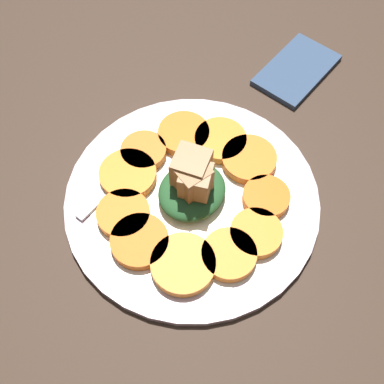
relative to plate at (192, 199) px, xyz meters
The scene contains 16 objects.
table_slab 1.52cm from the plate, ahead, with size 120.00×120.00×2.00cm, color #38281E.
plate is the anchor object (origin of this frame).
carrot_slice_0 8.55cm from the plate, 164.50° to the left, with size 6.68×6.68×1.22cm, color orange.
carrot_slice_1 8.54cm from the plate, 165.22° to the right, with size 6.48×6.48×1.22cm, color orange.
carrot_slice_2 8.82cm from the plate, 133.59° to the right, with size 6.47×6.47×1.22cm, color orange.
carrot_slice_3 8.54cm from the plate, 95.62° to the right, with size 5.61×5.61×1.22cm, color orange.
carrot_slice_4 8.18cm from the plate, 69.36° to the right, with size 6.85×6.85×1.22cm, color orange.
carrot_slice_5 8.35cm from the plate, 31.27° to the right, with size 6.12×6.12×1.22cm, color orange.
carrot_slice_6 8.47cm from the plate, ahead, with size 6.51×6.51×1.22cm, color orange.
carrot_slice_7 8.89cm from the plate, 33.36° to the left, with size 7.09×7.09×1.22cm, color orange.
carrot_slice_8 8.72cm from the plate, 67.33° to the left, with size 6.08×6.08×1.22cm, color orange.
carrot_slice_9 8.85cm from the plate, 94.12° to the left, with size 5.92×5.92×1.22cm, color orange.
carrot_slice_10 8.71cm from the plate, 126.31° to the left, with size 5.52×5.52×1.22cm, color #D76115.
center_pile 3.25cm from the plate, 160.69° to the right, with size 8.32×7.48×6.29cm.
fork 8.37cm from the plate, 80.16° to the right, with size 17.51×2.40×0.40cm.
napkin 25.57cm from the plate, behind, with size 12.24×7.34×0.80cm.
Camera 1 is at (21.53, 17.80, 52.36)cm, focal length 45.00 mm.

